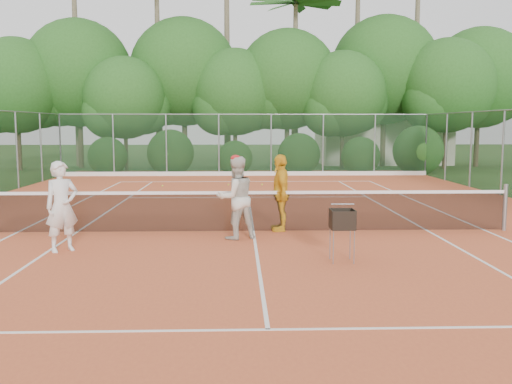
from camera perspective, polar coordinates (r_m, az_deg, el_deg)
ground at (r=13.33m, az=-0.26°, el=-4.09°), size 120.00×120.00×0.00m
clay_court at (r=13.33m, az=-0.26°, el=-4.05°), size 18.00×36.00×0.02m
club_building at (r=38.27m, az=12.37°, el=5.07°), size 8.00×5.00×3.00m
tennis_net at (r=13.24m, az=-0.26°, el=-1.83°), size 11.97×0.10×1.10m
player_white at (r=11.81m, az=-18.84°, el=-1.38°), size 0.78×0.73×1.78m
player_center_grp at (r=12.41m, az=-2.02°, el=-0.56°), size 1.08×0.99×1.84m
player_yellow at (r=13.39m, az=2.46°, el=-0.06°), size 0.50×1.08×1.80m
ball_hopper at (r=10.46m, az=8.63°, el=-2.82°), size 0.42×0.42×0.96m
stray_ball_a at (r=23.37m, az=-9.33°, el=0.62°), size 0.07×0.07×0.07m
stray_ball_b at (r=23.55m, az=-2.79°, el=0.75°), size 0.07×0.07×0.07m
stray_ball_c at (r=23.53m, az=0.61°, el=0.75°), size 0.07×0.07×0.07m
court_markings at (r=13.33m, az=-0.26°, el=-4.00°), size 11.03×23.83×0.01m
fence_back at (r=28.11m, az=-1.11°, el=4.72°), size 18.07×0.07×3.00m
tropical_treeline at (r=33.46m, az=1.26°, el=11.20°), size 32.10×8.49×15.03m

